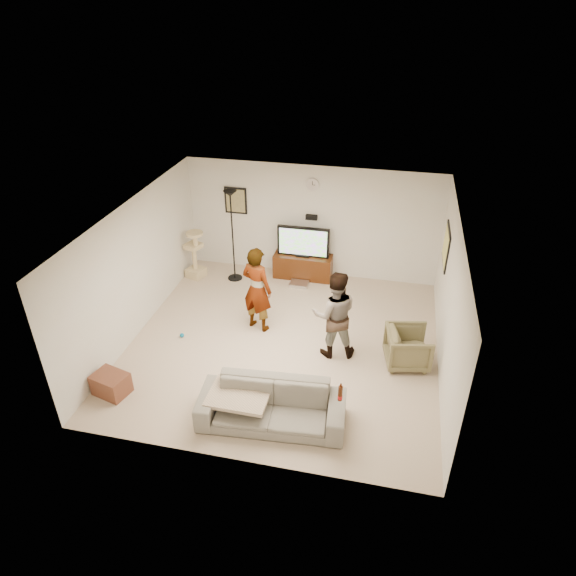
% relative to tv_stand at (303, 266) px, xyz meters
% --- Properties ---
extents(floor, '(5.50, 5.50, 0.02)m').
position_rel_tv_stand_xyz_m(floor, '(0.14, -2.50, -0.28)').
color(floor, '#C3A88E').
rests_on(floor, ground).
extents(ceiling, '(5.50, 5.50, 0.02)m').
position_rel_tv_stand_xyz_m(ceiling, '(0.14, -2.50, 2.24)').
color(ceiling, white).
rests_on(ceiling, wall_back).
extents(wall_back, '(5.50, 0.04, 2.50)m').
position_rel_tv_stand_xyz_m(wall_back, '(0.14, 0.25, 0.98)').
color(wall_back, beige).
rests_on(wall_back, floor).
extents(wall_front, '(5.50, 0.04, 2.50)m').
position_rel_tv_stand_xyz_m(wall_front, '(0.14, -5.25, 0.98)').
color(wall_front, beige).
rests_on(wall_front, floor).
extents(wall_left, '(0.04, 5.50, 2.50)m').
position_rel_tv_stand_xyz_m(wall_left, '(-2.61, -2.50, 0.98)').
color(wall_left, beige).
rests_on(wall_left, floor).
extents(wall_right, '(0.04, 5.50, 2.50)m').
position_rel_tv_stand_xyz_m(wall_right, '(2.89, -2.50, 0.98)').
color(wall_right, beige).
rests_on(wall_right, floor).
extents(wall_clock, '(0.26, 0.04, 0.26)m').
position_rel_tv_stand_xyz_m(wall_clock, '(0.14, 0.22, 1.83)').
color(wall_clock, white).
rests_on(wall_clock, wall_back).
extents(wall_speaker, '(0.25, 0.10, 0.10)m').
position_rel_tv_stand_xyz_m(wall_speaker, '(0.14, 0.19, 1.11)').
color(wall_speaker, black).
rests_on(wall_speaker, wall_back).
extents(picture_back, '(0.42, 0.03, 0.52)m').
position_rel_tv_stand_xyz_m(picture_back, '(-1.56, 0.23, 1.33)').
color(picture_back, olive).
rests_on(picture_back, wall_back).
extents(picture_right, '(0.03, 0.78, 0.62)m').
position_rel_tv_stand_xyz_m(picture_right, '(2.87, -0.90, 1.23)').
color(picture_right, '#E0D569').
rests_on(picture_right, wall_right).
extents(tv_stand, '(1.29, 0.45, 0.54)m').
position_rel_tv_stand_xyz_m(tv_stand, '(0.00, 0.00, 0.00)').
color(tv_stand, '#381A09').
rests_on(tv_stand, floor).
extents(console_box, '(0.40, 0.30, 0.07)m').
position_rel_tv_stand_xyz_m(console_box, '(-0.00, -0.40, -0.23)').
color(console_box, silver).
rests_on(console_box, floor).
extents(tv, '(1.14, 0.08, 0.67)m').
position_rel_tv_stand_xyz_m(tv, '(0.00, 0.00, 0.61)').
color(tv, black).
rests_on(tv, tv_stand).
extents(tv_screen, '(1.05, 0.01, 0.59)m').
position_rel_tv_stand_xyz_m(tv_screen, '(0.00, -0.04, 0.61)').
color(tv_screen, '#5AD921').
rests_on(tv_screen, tv).
extents(floor_lamp, '(0.32, 0.32, 2.06)m').
position_rel_tv_stand_xyz_m(floor_lamp, '(-1.47, -0.40, 0.76)').
color(floor_lamp, black).
rests_on(floor_lamp, floor).
extents(cat_tree, '(0.45, 0.45, 1.12)m').
position_rel_tv_stand_xyz_m(cat_tree, '(-2.35, -0.50, 0.29)').
color(cat_tree, tan).
rests_on(cat_tree, floor).
extents(person_left, '(0.72, 0.59, 1.69)m').
position_rel_tv_stand_xyz_m(person_left, '(-0.46, -2.11, 0.58)').
color(person_left, '#ADADAD').
rests_on(person_left, floor).
extents(person_right, '(0.91, 0.77, 1.62)m').
position_rel_tv_stand_xyz_m(person_right, '(1.05, -2.59, 0.54)').
color(person_right, teal).
rests_on(person_right, floor).
extents(sofa, '(2.23, 1.02, 0.63)m').
position_rel_tv_stand_xyz_m(sofa, '(0.40, -4.45, 0.05)').
color(sofa, slate).
rests_on(sofa, floor).
extents(throw_blanket, '(0.90, 0.71, 0.06)m').
position_rel_tv_stand_xyz_m(throw_blanket, '(-0.10, -4.45, 0.16)').
color(throw_blanket, '#C1AA8D').
rests_on(throw_blanket, sofa).
extents(beer_bottle, '(0.06, 0.06, 0.25)m').
position_rel_tv_stand_xyz_m(beer_bottle, '(1.40, -4.45, 0.49)').
color(beer_bottle, '#3C1808').
rests_on(beer_bottle, sofa).
extents(armchair, '(0.86, 0.84, 0.67)m').
position_rel_tv_stand_xyz_m(armchair, '(2.34, -2.60, 0.07)').
color(armchair, brown).
rests_on(armchair, floor).
extents(side_table, '(0.62, 0.53, 0.36)m').
position_rel_tv_stand_xyz_m(side_table, '(-2.26, -4.39, -0.09)').
color(side_table, '#592E1F').
rests_on(side_table, floor).
extents(toy_ball, '(0.08, 0.08, 0.08)m').
position_rel_tv_stand_xyz_m(toy_ball, '(-1.76, -2.74, -0.23)').
color(toy_ball, '#0A6596').
rests_on(toy_ball, floor).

